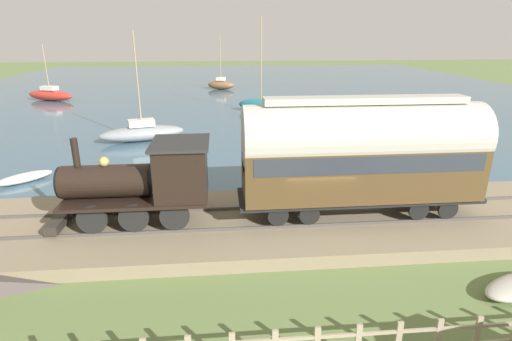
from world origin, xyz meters
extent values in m
plane|color=#607542|center=(0.00, 0.00, 0.00)|extent=(200.00, 200.00, 0.00)
cube|color=#426075|center=(43.32, 0.00, 0.00)|extent=(80.00, 80.00, 0.01)
cube|color=#84755B|center=(0.06, 0.00, 0.24)|extent=(5.92, 56.00, 0.48)
cube|color=#4C4742|center=(-0.83, 0.00, 0.54)|extent=(0.07, 54.88, 0.12)
cube|color=#4C4742|center=(0.96, 0.00, 0.54)|extent=(0.07, 54.88, 0.12)
cylinder|color=black|center=(-0.83, 5.14, 1.12)|extent=(0.12, 1.05, 1.05)
cylinder|color=black|center=(0.96, 5.14, 1.12)|extent=(0.12, 1.05, 1.05)
cylinder|color=black|center=(-0.83, 6.56, 1.12)|extent=(0.12, 1.05, 1.05)
cylinder|color=black|center=(0.96, 6.56, 1.12)|extent=(0.12, 1.05, 1.05)
cylinder|color=black|center=(-0.83, 7.97, 1.12)|extent=(0.12, 1.05, 1.05)
cylinder|color=black|center=(0.96, 7.97, 1.12)|extent=(0.12, 1.05, 1.05)
cube|color=black|center=(0.06, 6.56, 1.55)|extent=(2.29, 5.14, 0.12)
cylinder|color=black|center=(0.06, 7.58, 2.20)|extent=(1.19, 3.08, 1.19)
cylinder|color=black|center=(0.06, 9.16, 2.20)|extent=(1.13, 0.08, 1.13)
cylinder|color=black|center=(0.06, 8.51, 3.30)|extent=(0.24, 0.24, 1.01)
sphere|color=tan|center=(0.06, 7.58, 2.94)|extent=(0.36, 0.36, 0.36)
cube|color=black|center=(0.06, 4.89, 2.55)|extent=(2.19, 1.80, 1.89)
cube|color=#282828|center=(0.06, 4.89, 3.55)|extent=(2.39, 2.04, 0.10)
cube|color=#2D2823|center=(0.06, 9.37, 0.78)|extent=(2.09, 0.44, 0.32)
cylinder|color=black|center=(-0.83, -5.00, 0.98)|extent=(0.12, 0.76, 0.76)
cylinder|color=black|center=(0.96, -5.00, 0.98)|extent=(0.12, 0.76, 0.76)
cylinder|color=black|center=(-0.83, -3.85, 0.98)|extent=(0.12, 0.76, 0.76)
cylinder|color=black|center=(0.96, -3.85, 0.98)|extent=(0.12, 0.76, 0.76)
cylinder|color=black|center=(-0.83, 0.30, 0.98)|extent=(0.12, 0.76, 0.76)
cylinder|color=black|center=(0.96, 0.30, 0.98)|extent=(0.12, 0.76, 0.76)
cylinder|color=black|center=(-0.83, 1.45, 0.98)|extent=(0.12, 0.76, 0.76)
cylinder|color=black|center=(0.96, 1.45, 0.98)|extent=(0.12, 0.76, 0.76)
cube|color=black|center=(0.06, -1.77, 1.28)|extent=(2.10, 9.21, 0.16)
cube|color=#4C381E|center=(0.06, -1.77, 2.50)|extent=(2.33, 8.85, 2.27)
cube|color=#2D333D|center=(0.06, -1.77, 2.90)|extent=(2.36, 8.29, 0.64)
cylinder|color=#B2ADA3|center=(0.06, -1.77, 3.63)|extent=(2.45, 8.85, 2.45)
cube|color=#B2ADA3|center=(0.06, -1.77, 4.98)|extent=(0.82, 7.37, 0.24)
ellipsoid|color=gray|center=(14.33, 8.93, 0.54)|extent=(3.34, 6.10, 1.06)
cylinder|color=#9E8460|center=(14.33, 8.93, 4.25)|extent=(0.10, 0.10, 6.36)
cube|color=silver|center=(14.33, 8.93, 1.29)|extent=(1.50, 1.98, 0.45)
ellipsoid|color=brown|center=(41.39, 3.12, 0.59)|extent=(2.68, 4.01, 1.17)
cylinder|color=#9E8460|center=(41.39, 3.12, 3.98)|extent=(0.10, 0.10, 5.59)
cube|color=silver|center=(41.39, 3.12, 1.41)|extent=(1.28, 1.35, 0.45)
ellipsoid|color=#1E707A|center=(24.54, -0.58, 0.62)|extent=(3.21, 4.67, 1.23)
cylinder|color=#9E8460|center=(24.54, -0.58, 4.99)|extent=(0.10, 0.10, 7.51)
ellipsoid|color=#B72D23|center=(33.58, 22.46, 0.59)|extent=(3.82, 6.10, 1.17)
cylinder|color=#9E8460|center=(33.58, 22.46, 3.66)|extent=(0.10, 0.10, 4.96)
cube|color=silver|center=(33.58, 22.46, 1.41)|extent=(1.58, 2.02, 0.45)
ellipsoid|color=beige|center=(6.37, 13.50, 0.24)|extent=(2.49, 2.60, 0.46)
ellipsoid|color=#B7B2A3|center=(10.97, -8.74, 0.27)|extent=(2.04, 2.32, 0.53)
ellipsoid|color=#B7B2A3|center=(9.57, -0.20, 0.19)|extent=(1.63, 1.92, 0.37)
ellipsoid|color=beige|center=(13.19, -5.48, 0.17)|extent=(1.94, 1.83, 0.33)
cube|color=gray|center=(-6.76, -2.38, 0.54)|extent=(0.06, 0.14, 1.08)
cube|color=gray|center=(-6.76, -1.43, 0.54)|extent=(0.06, 0.14, 1.08)
cube|color=gray|center=(-6.76, -0.48, 0.54)|extent=(0.06, 0.14, 1.08)
cube|color=gray|center=(-6.76, 0.00, 0.81)|extent=(0.05, 20.00, 0.08)
camera|label=1|loc=(-13.81, 3.46, 7.23)|focal=28.00mm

